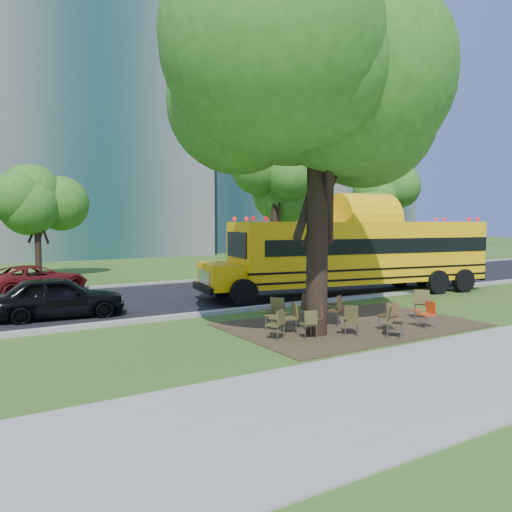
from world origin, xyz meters
TOP-DOWN VIEW (x-y plane):
  - ground at (0.00, 0.00)m, footprint 160.00×160.00m
  - sidewalk at (0.00, -5.00)m, footprint 60.00×4.00m
  - dirt_patch at (1.00, -0.50)m, footprint 7.00×4.50m
  - asphalt_road at (0.00, 7.00)m, footprint 80.00×8.00m
  - kerb_near at (0.00, 3.00)m, footprint 80.00×0.25m
  - kerb_far at (0.00, 11.10)m, footprint 80.00×0.25m
  - building_right at (24.00, 38.00)m, footprint 30.00×16.00m
  - bg_tree_2 at (-5.00, 16.00)m, footprint 4.80×4.80m
  - bg_tree_3 at (8.00, 14.00)m, footprint 5.60×5.60m
  - bg_tree_4 at (16.00, 13.00)m, footprint 5.00×5.00m
  - main_tree at (-0.64, -0.95)m, footprint 7.20×7.20m
  - school_bus at (5.51, 4.02)m, footprint 12.34×4.54m
  - chair_0 at (-1.87, -0.93)m, footprint 0.53×0.65m
  - chair_1 at (-1.11, -1.27)m, footprint 0.58×0.45m
  - chair_2 at (-0.59, -0.98)m, footprint 0.62×0.78m
  - chair_3 at (0.07, -1.47)m, footprint 0.67×0.53m
  - chair_4 at (1.28, -1.68)m, footprint 0.57×0.48m
  - chair_5 at (0.82, -2.25)m, footprint 0.55×0.68m
  - chair_6 at (2.49, -1.92)m, footprint 0.45×0.54m
  - chair_7 at (3.38, -1.01)m, footprint 0.80×0.63m
  - chair_8 at (-1.16, -0.48)m, footprint 0.51×0.65m
  - chair_9 at (-1.32, 0.01)m, footprint 0.75×0.61m
  - chair_10 at (-0.11, -0.05)m, footprint 0.61×0.63m
  - chair_11 at (0.51, -0.35)m, footprint 0.60×0.75m
  - black_car at (-5.98, 4.94)m, footprint 4.04×1.98m
  - bg_car_red at (-5.90, 10.80)m, footprint 4.80×3.61m

SIDE VIEW (x-z plane):
  - ground at x=0.00m, z-range 0.00..0.00m
  - dirt_patch at x=1.00m, z-range 0.00..0.03m
  - sidewalk at x=0.00m, z-range 0.00..0.04m
  - asphalt_road at x=0.00m, z-range 0.00..0.04m
  - kerb_near at x=0.00m, z-range 0.00..0.14m
  - kerb_far at x=0.00m, z-range 0.00..0.14m
  - chair_1 at x=-1.11m, z-range 0.09..0.86m
  - chair_6 at x=2.49m, z-range 0.09..0.86m
  - chair_3 at x=0.07m, z-range 0.09..0.87m
  - chair_0 at x=-1.87m, z-range 0.09..0.89m
  - chair_5 at x=0.82m, z-range 0.10..0.91m
  - chair_4 at x=1.28m, z-range 0.10..0.92m
  - chair_8 at x=-1.16m, z-range 0.10..0.94m
  - chair_11 at x=0.51m, z-range 0.11..1.00m
  - chair_9 at x=-1.32m, z-range 0.11..1.02m
  - chair_2 at x=-0.59m, z-range 0.11..1.03m
  - chair_7 at x=3.38m, z-range 0.11..1.04m
  - chair_10 at x=-0.11m, z-range 0.11..1.06m
  - bg_car_red at x=-5.90m, z-range 0.00..1.21m
  - black_car at x=-5.98m, z-range 0.00..1.33m
  - school_bus at x=5.51m, z-range 0.23..3.19m
  - bg_tree_2 at x=-5.00m, z-range 0.90..7.52m
  - bg_tree_4 at x=16.00m, z-range 0.92..7.77m
  - bg_tree_3 at x=8.00m, z-range 1.11..8.95m
  - main_tree at x=-0.64m, z-range 1.02..10.30m
  - building_right at x=24.00m, z-range 0.00..25.00m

